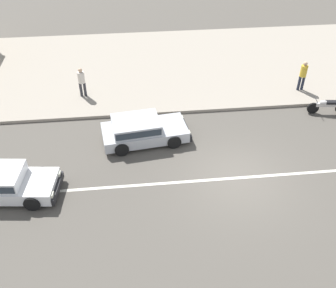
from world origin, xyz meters
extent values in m
plane|color=#544F47|center=(0.00, 0.00, 0.00)|extent=(160.00, 160.00, 0.00)
cube|color=silver|center=(0.00, 0.00, 0.00)|extent=(50.40, 0.14, 0.01)
cube|color=#9E9384|center=(0.00, 9.77, 0.07)|extent=(68.00, 10.00, 0.15)
cube|color=#B7BABF|center=(-3.50, 2.87, 0.41)|extent=(3.82, 2.13, 0.48)
cube|color=#B7BABF|center=(-3.86, 2.82, 0.88)|extent=(2.17, 1.76, 0.46)
cube|color=#28333D|center=(-3.86, 2.82, 0.88)|extent=(2.10, 1.78, 0.29)
cube|color=black|center=(-1.64, 3.10, 0.31)|extent=(0.32, 1.66, 0.28)
cube|color=white|center=(-1.75, 3.68, 0.51)|extent=(0.11, 0.25, 0.14)
cube|color=white|center=(-1.60, 2.50, 0.51)|extent=(0.11, 0.25, 0.14)
cylinder|color=black|center=(-2.48, 3.81, 0.30)|extent=(0.62, 0.29, 0.60)
cylinder|color=black|center=(-2.28, 2.21, 0.30)|extent=(0.62, 0.29, 0.60)
cylinder|color=black|center=(-4.72, 3.53, 0.30)|extent=(0.62, 0.29, 0.60)
cylinder|color=black|center=(-4.52, 1.93, 0.30)|extent=(0.62, 0.29, 0.60)
cube|color=white|center=(-8.73, 0.06, 0.41)|extent=(3.72, 1.99, 0.48)
cube|color=black|center=(-6.91, -0.15, 0.31)|extent=(0.30, 1.57, 0.28)
cube|color=white|center=(-6.88, 0.41, 0.51)|extent=(0.11, 0.25, 0.14)
cube|color=white|center=(-7.01, -0.70, 0.51)|extent=(0.11, 0.25, 0.14)
cylinder|color=black|center=(-7.55, 0.69, 0.30)|extent=(0.62, 0.29, 0.60)
cylinder|color=black|center=(-7.72, -0.82, 0.30)|extent=(0.62, 0.29, 0.60)
cylinder|color=black|center=(4.69, 4.15, 0.28)|extent=(0.57, 0.17, 0.56)
cube|color=silver|center=(5.37, 4.07, 0.48)|extent=(1.17, 0.28, 0.18)
cube|color=black|center=(5.54, 4.05, 0.62)|extent=(0.64, 0.31, 0.12)
ellipsoid|color=silver|center=(5.13, 4.10, 0.60)|extent=(0.43, 0.29, 0.22)
cylinder|color=#232326|center=(4.73, 4.15, 0.78)|extent=(0.10, 0.56, 0.03)
cylinder|color=#232838|center=(4.71, 6.15, 0.54)|extent=(0.14, 0.14, 0.79)
cylinder|color=#232838|center=(4.91, 6.15, 0.54)|extent=(0.14, 0.14, 0.79)
cylinder|color=gold|center=(4.81, 6.15, 1.23)|extent=(0.34, 0.34, 0.59)
sphere|color=#D6AD89|center=(4.81, 6.15, 1.64)|extent=(0.21, 0.21, 0.21)
cylinder|color=#333338|center=(-6.49, 6.72, 0.53)|extent=(0.14, 0.14, 0.77)
cylinder|color=#333338|center=(-6.29, 6.72, 0.53)|extent=(0.14, 0.14, 0.77)
cylinder|color=silver|center=(-6.39, 6.72, 1.20)|extent=(0.34, 0.34, 0.57)
sphere|color=#D6AD89|center=(-6.39, 6.72, 1.59)|extent=(0.21, 0.21, 0.21)
camera|label=1|loc=(-3.95, -11.00, 10.52)|focal=42.00mm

